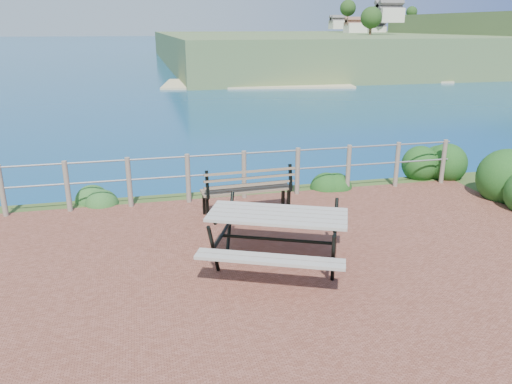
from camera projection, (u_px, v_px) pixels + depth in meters
ground at (291, 272)px, 7.33m from camera, size 10.00×7.00×0.12m
ocean at (139, 35)px, 191.97m from camera, size 1200.00×1200.00×0.00m
safety_railing at (244, 172)px, 10.24m from camera, size 9.40×0.10×1.00m
picnic_table at (277, 234)px, 7.29m from camera, size 2.15×1.61×0.84m
park_bench at (246, 182)px, 9.37m from camera, size 1.73×0.52×0.97m
shrub_right_edge at (436, 179)px, 11.74m from camera, size 0.97×0.97×1.38m
shrub_lip_west at (101, 201)px, 10.28m from camera, size 0.77×0.77×0.51m
shrub_lip_east at (331, 185)px, 11.29m from camera, size 0.79×0.79×0.55m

